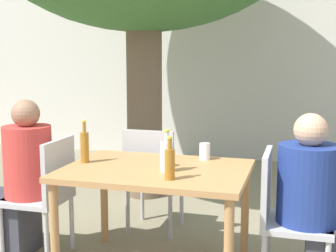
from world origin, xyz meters
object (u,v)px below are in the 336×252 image
Objects in this scene: amber_bottle_0 at (170,163)px; water_bottle_2 at (167,155)px; person_seated_1 at (321,214)px; patio_chair_0 at (46,190)px; patio_chair_1 at (283,212)px; drinking_glass_1 at (205,151)px; patio_chair_2 at (152,174)px; drinking_glass_0 at (164,159)px; amber_bottle_1 at (85,146)px; dining_table_front at (156,180)px; person_seated_0 at (19,186)px.

water_bottle_2 is at bearing 111.95° from amber_bottle_0.
amber_bottle_0 is (-0.93, -0.27, 0.33)m from person_seated_1.
person_seated_1 is (1.97, -0.00, 0.01)m from patio_chair_0.
patio_chair_1 is at bearing 90.00° from patio_chair_0.
person_seated_1 is 9.38× the size of drinking_glass_1.
drinking_glass_1 is at bearing 146.51° from patio_chair_2.
person_seated_1 is 10.15× the size of drinking_glass_0.
patio_chair_1 is 3.36× the size of amber_bottle_0.
amber_bottle_1 reaches higher than patio_chair_0.
patio_chair_1 is 3.25× the size of water_bottle_2.
amber_bottle_0 is at bearing 75.62° from patio_chair_0.
dining_table_front is 0.88m from patio_chair_1.
dining_table_front is at bearing -132.60° from drinking_glass_0.
person_seated_0 is 4.42× the size of amber_bottle_0.
person_seated_1 is at bearing 152.94° from patio_chair_2.
person_seated_0 is 10.43× the size of drinking_glass_0.
person_seated_0 is (-0.23, -0.00, 0.02)m from patio_chair_0.
drinking_glass_0 is at bearing 114.96° from patio_chair_2.
patio_chair_0 is at bearing 90.00° from patio_chair_1.
patio_chair_2 is 3.25× the size of water_bottle_2.
person_seated_1 is at bearing -0.00° from dining_table_front.
patio_chair_2 is 3.36× the size of amber_bottle_0.
person_seated_1 is at bearing 4.36° from water_bottle_2.
patio_chair_1 reaches higher than drinking_glass_1.
patio_chair_0 is 0.76× the size of person_seated_0.
patio_chair_1 is (1.74, 0.00, 0.00)m from patio_chair_0.
patio_chair_2 is at bearing 138.46° from patio_chair_0.
patio_chair_0 is at bearing 90.00° from person_seated_1.
patio_chair_0 is at bearing -163.21° from drinking_glass_1.
patio_chair_2 reaches higher than drinking_glass_1.
patio_chair_2 is (0.61, 0.69, 0.00)m from patio_chair_0.
patio_chair_1 is 1.00× the size of patio_chair_2.
drinking_glass_0 is (0.30, -0.64, 0.29)m from patio_chair_2.
person_seated_0 reaches higher than amber_bottle_1.
patio_chair_2 is 0.77m from drinking_glass_0.
patio_chair_1 is at bearing -0.42° from amber_bottle_1.
amber_bottle_0 is at bearing 111.13° from patio_chair_1.
dining_table_front is at bearing 90.00° from patio_chair_1.
patio_chair_2 is at bearing 66.92° from amber_bottle_1.
patio_chair_1 is 0.78× the size of person_seated_1.
person_seated_1 reaches higher than amber_bottle_1.
drinking_glass_1 is (-0.83, 0.34, 0.29)m from person_seated_1.
amber_bottle_0 reaches higher than patio_chair_0.
dining_table_front is at bearing 90.00° from person_seated_0.
patio_chair_1 is at bearing 0.00° from dining_table_front.
patio_chair_0 is at bearing 165.62° from amber_bottle_0.
amber_bottle_1 is 0.65m from water_bottle_2.
patio_chair_0 is 1.74m from patio_chair_1.
person_seated_1 is (0.23, -0.00, 0.01)m from patio_chair_1.
water_bottle_2 is at bearing -7.69° from amber_bottle_1.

